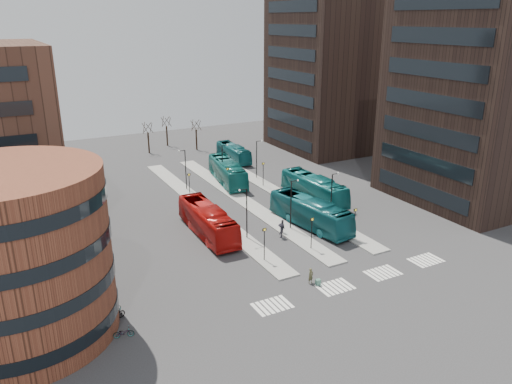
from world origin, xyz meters
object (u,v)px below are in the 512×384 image
commuter_b (282,227)px  bicycle_mid (115,315)px  commuter_a (212,239)px  teal_bus_b (227,172)px  bicycle_near (124,333)px  teal_bus_d (233,153)px  teal_bus_a (310,213)px  commuter_c (281,231)px  suitcase (318,282)px  teal_bus_c (314,188)px  bicycle_far (112,309)px  red_bus (208,221)px  traveller (311,276)px

commuter_b → bicycle_mid: 23.72m
commuter_a → bicycle_mid: commuter_a is taller
teal_bus_b → bicycle_near: (-24.58, -32.76, -1.34)m
teal_bus_d → bicycle_near: bearing=-123.7°
teal_bus_a → commuter_c: 5.20m
teal_bus_d → commuter_b: (-8.97, -32.21, -0.58)m
teal_bus_d → commuter_b: 33.44m
suitcase → teal_bus_b: (5.82, 33.23, 1.49)m
teal_bus_c → teal_bus_d: (-1.06, 24.13, -0.30)m
bicycle_mid → commuter_b: bearing=-84.8°
teal_bus_a → bicycle_far: 27.47m
commuter_b → commuter_c: size_ratio=1.00×
bicycle_near → bicycle_mid: bicycle_mid is taller
suitcase → teal_bus_a: (7.47, 12.52, 1.49)m
teal_bus_d → commuter_a: 35.84m
teal_bus_a → bicycle_near: teal_bus_a is taller
bicycle_mid → bicycle_near: bearing=163.2°
commuter_c → bicycle_far: 22.33m
teal_bus_b → bicycle_mid: bearing=-120.2°
bicycle_far → bicycle_mid: bearing=169.4°
commuter_a → commuter_b: commuter_b is taller
teal_bus_a → teal_bus_d: size_ratio=1.22×
red_bus → bicycle_far: red_bus is taller
red_bus → teal_bus_c: red_bus is taller
commuter_b → teal_bus_a: bearing=-81.7°
commuter_c → traveller: bearing=27.0°
red_bus → commuter_c: 8.76m
teal_bus_d → traveller: bearing=-104.6°
teal_bus_c → bicycle_mid: teal_bus_c is taller
teal_bus_a → commuter_c: size_ratio=7.24×
teal_bus_b → suitcase: bearing=-90.8°
commuter_c → bicycle_mid: size_ratio=0.98×
bicycle_mid → traveller: bearing=-114.9°
commuter_a → bicycle_near: (-13.31, -12.68, -0.33)m
teal_bus_b → teal_bus_c: (7.44, -13.03, -0.01)m
traveller → bicycle_mid: bearing=161.8°
suitcase → teal_bus_c: bearing=65.0°
suitcase → bicycle_far: 19.28m
teal_bus_a → bicycle_mid: bearing=-167.8°
teal_bus_a → traveller: (-7.91, -11.89, -0.98)m
teal_bus_d → commuter_c: 34.45m
teal_bus_a → commuter_b: (-4.23, -0.40, -0.90)m
teal_bus_d → bicycle_near: (-30.96, -43.86, -1.03)m
red_bus → commuter_c: red_bus is taller
teal_bus_c → traveller: 23.91m
red_bus → traveller: size_ratio=8.02×
teal_bus_d → bicycle_mid: 51.45m
traveller → teal_bus_b: bearing=69.1°
teal_bus_b → commuter_c: teal_bus_b is taller
teal_bus_a → commuter_a: size_ratio=8.36×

